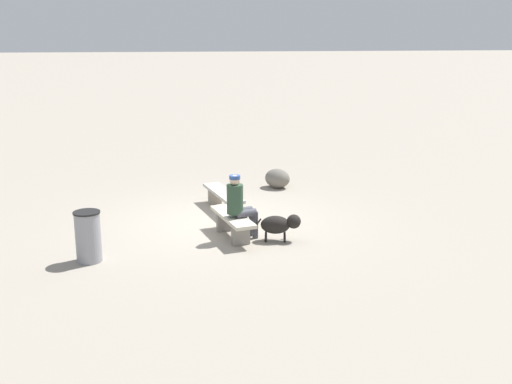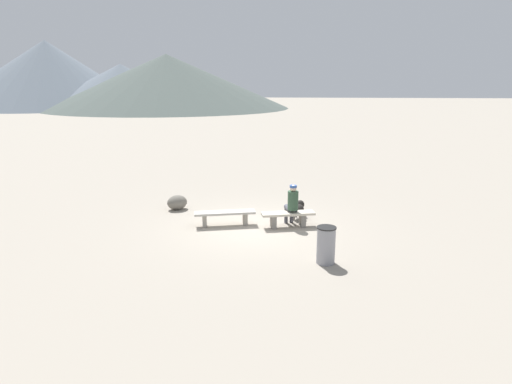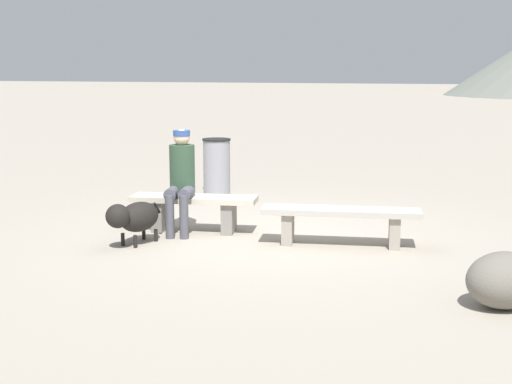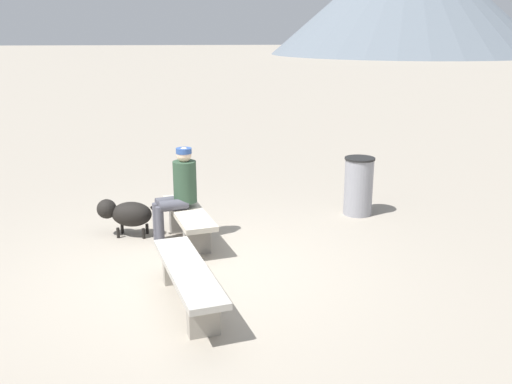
% 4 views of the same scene
% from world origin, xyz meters
% --- Properties ---
extents(ground, '(210.00, 210.00, 0.06)m').
position_xyz_m(ground, '(0.00, 0.00, -0.03)').
color(ground, '#9E9384').
extents(bench_left, '(1.89, 0.83, 0.44)m').
position_xyz_m(bench_left, '(-0.98, 0.09, 0.33)').
color(bench_left, gray).
rests_on(bench_left, ground).
extents(bench_right, '(1.65, 0.78, 0.46)m').
position_xyz_m(bench_right, '(0.94, 0.11, 0.32)').
color(bench_right, gray).
rests_on(bench_right, ground).
extents(seated_person, '(0.43, 0.62, 1.30)m').
position_xyz_m(seated_person, '(1.05, 0.23, 0.75)').
color(seated_person, '#2D4733').
rests_on(seated_person, ground).
extents(dog, '(0.44, 0.87, 0.53)m').
position_xyz_m(dog, '(1.27, 0.99, 0.34)').
color(dog, black).
rests_on(dog, ground).
extents(trash_bin, '(0.47, 0.47, 0.92)m').
position_xyz_m(trash_bin, '(1.90, -2.54, 0.46)').
color(trash_bin, gray).
rests_on(trash_bin, ground).
extents(boulder, '(0.88, 0.87, 0.49)m').
position_xyz_m(boulder, '(-2.88, 1.66, 0.25)').
color(boulder, '#6B665B').
rests_on(boulder, ground).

